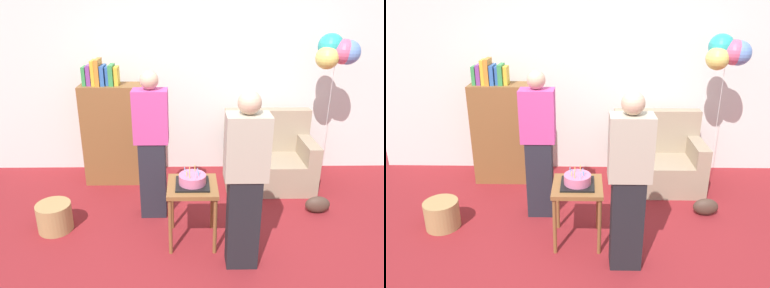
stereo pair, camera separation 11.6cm
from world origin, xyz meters
TOP-DOWN VIEW (x-y plane):
  - ground_plane at (0.00, 0.00)m, footprint 8.00×8.00m
  - wall_back at (0.00, 2.05)m, footprint 6.00×0.10m
  - couch at (0.81, 1.46)m, footprint 1.10×0.70m
  - bookshelf at (-1.16, 1.61)m, footprint 0.80×0.36m
  - side_table at (-0.19, 0.25)m, footprint 0.48×0.48m
  - birthday_cake at (-0.19, 0.25)m, footprint 0.32×0.32m
  - person_blowing_candles at (-0.61, 0.75)m, footprint 0.36×0.22m
  - person_holding_cake at (0.26, -0.11)m, footprint 0.36×0.22m
  - wicker_basket at (-1.63, 0.45)m, footprint 0.36×0.36m
  - handbag at (1.25, 0.74)m, footprint 0.28×0.14m
  - balloon_bunch at (1.51, 1.44)m, footprint 0.51×0.37m

SIDE VIEW (x-z plane):
  - ground_plane at x=0.00m, z-range 0.00..0.00m
  - handbag at x=1.25m, z-range 0.00..0.20m
  - wicker_basket at x=-1.63m, z-range 0.00..0.30m
  - couch at x=0.81m, z-range -0.14..0.82m
  - side_table at x=-0.19m, z-range 0.22..0.85m
  - birthday_cake at x=-0.19m, z-range 0.60..0.76m
  - bookshelf at x=-1.16m, z-range -0.12..1.50m
  - person_blowing_candles at x=-0.61m, z-range 0.02..1.65m
  - person_holding_cake at x=0.26m, z-range 0.02..1.65m
  - wall_back at x=0.00m, z-range 0.00..2.70m
  - balloon_bunch at x=1.51m, z-range 0.76..2.68m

